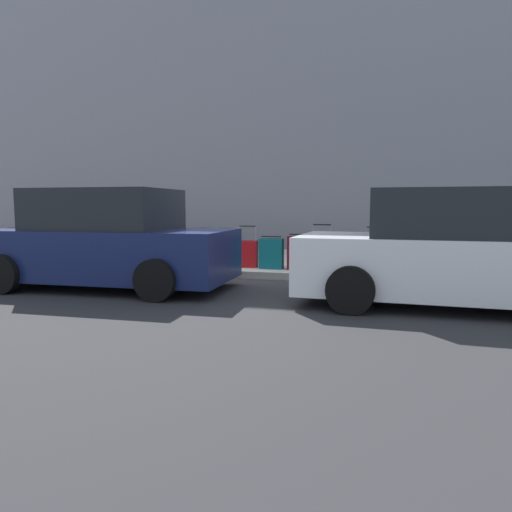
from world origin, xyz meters
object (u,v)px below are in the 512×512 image
at_px(suitcase_olive_0, 375,256).
at_px(suitcase_olive_7, 205,248).
at_px(suitcase_navy_6, 225,254).
at_px(parking_meter, 428,229).
at_px(suitcase_black_8, 182,252).
at_px(parked_car_navy_1, 107,242).
at_px(suitcase_black_1, 348,258).
at_px(suitcase_maroon_3, 297,253).
at_px(suitcase_red_5, 248,254).
at_px(suitcase_silver_2, 321,255).
at_px(suitcase_teal_4, 271,254).
at_px(suitcase_silver_9, 164,252).
at_px(bollard_post, 107,249).
at_px(fire_hydrant, 132,244).
at_px(parked_car_white_0, 455,252).

height_order(suitcase_olive_0, suitcase_olive_7, suitcase_olive_0).
distance_m(suitcase_navy_6, parking_meter, 4.07).
bearing_deg(suitcase_black_8, parked_car_navy_1, 79.05).
bearing_deg(suitcase_black_1, suitcase_black_8, 1.62).
distance_m(suitcase_maroon_3, suitcase_red_5, 1.06).
height_order(suitcase_black_1, suitcase_silver_2, suitcase_silver_2).
relative_size(suitcase_teal_4, suitcase_black_8, 0.86).
bearing_deg(suitcase_silver_9, parked_car_navy_1, 91.48).
relative_size(bollard_post, parking_meter, 0.52).
height_order(suitcase_olive_0, suitcase_maroon_3, suitcase_olive_0).
bearing_deg(suitcase_olive_0, fire_hydrant, -0.53).
height_order(suitcase_red_5, suitcase_silver_9, suitcase_red_5).
bearing_deg(suitcase_teal_4, suitcase_black_1, -176.24).
xyz_separation_m(suitcase_maroon_3, suitcase_olive_7, (2.01, -0.05, 0.05)).
relative_size(suitcase_olive_7, fire_hydrant, 0.98).
bearing_deg(parked_car_white_0, suitcase_olive_7, -25.90).
distance_m(suitcase_navy_6, parked_car_white_0, 4.77).
distance_m(suitcase_maroon_3, fire_hydrant, 3.74).
height_order(suitcase_silver_9, parking_meter, parking_meter).
relative_size(suitcase_olive_7, parked_car_navy_1, 0.19).
bearing_deg(suitcase_olive_0, suitcase_silver_9, -1.20).
xyz_separation_m(suitcase_olive_7, suitcase_black_8, (0.49, 0.11, -0.10)).
distance_m(suitcase_teal_4, suitcase_silver_9, 2.45).
bearing_deg(suitcase_silver_9, suitcase_black_8, 170.14).
distance_m(suitcase_silver_2, suitcase_olive_7, 2.50).
relative_size(suitcase_olive_0, bollard_post, 1.35).
bearing_deg(suitcase_black_8, suitcase_olive_0, 179.83).
bearing_deg(parking_meter, suitcase_olive_7, 2.25).
xyz_separation_m(suitcase_red_5, suitcase_olive_7, (0.95, -0.01, 0.10)).
height_order(suitcase_red_5, suitcase_black_8, suitcase_red_5).
height_order(suitcase_teal_4, bollard_post, suitcase_teal_4).
relative_size(suitcase_navy_6, suitcase_olive_7, 1.00).
xyz_separation_m(suitcase_teal_4, suitcase_silver_9, (2.45, -0.08, -0.03)).
distance_m(suitcase_black_1, fire_hydrant, 4.75).
relative_size(suitcase_black_1, suitcase_silver_2, 0.85).
bearing_deg(suitcase_teal_4, suitcase_olive_0, 179.71).
height_order(suitcase_maroon_3, suitcase_teal_4, suitcase_maroon_3).
xyz_separation_m(suitcase_olive_0, suitcase_silver_9, (4.49, -0.09, -0.04)).
distance_m(suitcase_teal_4, fire_hydrant, 3.22).
bearing_deg(parked_car_white_0, suitcase_black_1, -53.84).
relative_size(suitcase_navy_6, suitcase_black_8, 1.04).
bearing_deg(suitcase_navy_6, parked_car_navy_1, 58.39).
xyz_separation_m(suitcase_maroon_3, bollard_post, (4.27, 0.17, -0.00)).
height_order(suitcase_teal_4, suitcase_black_8, suitcase_black_8).
bearing_deg(parked_car_navy_1, bollard_post, -56.42).
xyz_separation_m(suitcase_silver_2, parked_car_white_0, (-2.16, 2.17, 0.33)).
bearing_deg(suitcase_olive_7, suitcase_maroon_3, 178.54).
xyz_separation_m(suitcase_maroon_3, suitcase_red_5, (1.06, -0.04, -0.05)).
height_order(suitcase_olive_7, suitcase_black_8, suitcase_olive_7).
xyz_separation_m(suitcase_maroon_3, parking_meter, (-2.48, -0.23, 0.49)).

